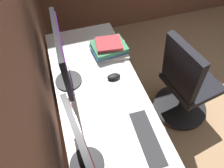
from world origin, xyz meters
name	(u,v)px	position (x,y,z in m)	size (l,w,h in m)	color
wall_back	(21,104)	(0.00, 1.98, 1.30)	(4.61, 0.10, 2.60)	brown
desk	(105,111)	(0.25, 1.60, 0.65)	(1.81, 0.63, 0.73)	white
drawer_pedestal	(94,99)	(0.57, 1.62, 0.35)	(0.40, 0.51, 0.69)	white
monitor_primary	(62,56)	(0.54, 1.80, 1.00)	(0.54, 0.20, 0.47)	black
monitor_secondary	(83,150)	(-0.11, 1.81, 0.96)	(0.49, 0.20, 0.39)	black
keyboard_main	(147,138)	(-0.07, 1.42, 0.74)	(0.42, 0.16, 0.02)	silver
mouse_main	(114,77)	(0.46, 1.46, 0.75)	(0.06, 0.10, 0.03)	black
book_stack_near	(110,48)	(0.75, 1.41, 0.78)	(0.26, 0.32, 0.11)	beige
office_chair	(185,86)	(0.39, 0.79, 0.46)	(0.56, 0.58, 0.97)	black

